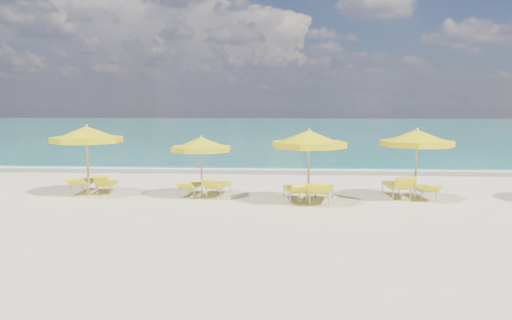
{
  "coord_description": "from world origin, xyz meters",
  "views": [
    {
      "loc": [
        1.14,
        -16.45,
        3.25
      ],
      "look_at": [
        0.0,
        1.5,
        1.2
      ],
      "focal_mm": 35.0,
      "sensor_mm": 36.0,
      "label": 1
    }
  ],
  "objects": [
    {
      "name": "umbrella_3",
      "position": [
        -5.88,
        0.55,
        2.14
      ],
      "size": [
        3.16,
        3.16,
        2.52
      ],
      "rotation": [
        0.0,
        0.0,
        -0.33
      ],
      "color": "tan",
      "rests_on": "ground"
    },
    {
      "name": "foam_line",
      "position": [
        0.0,
        8.2,
        0.0
      ],
      "size": [
        120.0,
        1.2,
        0.03
      ],
      "primitive_type": "cube",
      "color": "white",
      "rests_on": "ground"
    },
    {
      "name": "umbrella_5",
      "position": [
        1.83,
        -0.47,
        2.1
      ],
      "size": [
        2.95,
        2.95,
        2.46
      ],
      "rotation": [
        0.0,
        0.0,
        -0.25
      ],
      "color": "tan",
      "rests_on": "ground"
    },
    {
      "name": "lounger_5_left",
      "position": [
        1.41,
        0.06,
        0.22
      ],
      "size": [
        0.91,
        1.95,
        0.74
      ],
      "rotation": [
        0.0,
        0.0,
        0.17
      ],
      "color": "#A5A8AD",
      "rests_on": "ground"
    },
    {
      "name": "lounger_4_left",
      "position": [
        -2.26,
        0.83,
        0.2
      ],
      "size": [
        0.7,
        1.74,
        0.65
      ],
      "rotation": [
        0.0,
        0.0,
        -0.09
      ],
      "color": "#A5A8AD",
      "rests_on": "ground"
    },
    {
      "name": "lounger_5_right",
      "position": [
        2.27,
        -0.1,
        0.24
      ],
      "size": [
        1.04,
        2.13,
        0.83
      ],
      "rotation": [
        0.0,
        0.0,
        -0.19
      ],
      "color": "#A5A8AD",
      "rests_on": "ground"
    },
    {
      "name": "lounger_4_right",
      "position": [
        -1.3,
        0.84,
        0.21
      ],
      "size": [
        0.87,
        1.84,
        0.73
      ],
      "rotation": [
        0.0,
        0.0,
        -0.18
      ],
      "color": "#A5A8AD",
      "rests_on": "ground"
    },
    {
      "name": "lounger_6_left",
      "position": [
        4.94,
        0.91,
        0.24
      ],
      "size": [
        0.8,
        1.99,
        0.91
      ],
      "rotation": [
        0.0,
        0.0,
        0.08
      ],
      "color": "#A5A8AD",
      "rests_on": "ground"
    },
    {
      "name": "whitecap_far",
      "position": [
        8.0,
        24.0,
        0.0
      ],
      "size": [
        18.0,
        0.3,
        0.05
      ],
      "primitive_type": "cube",
      "color": "white",
      "rests_on": "ground"
    },
    {
      "name": "umbrella_4",
      "position": [
        -1.81,
        0.42,
        1.84
      ],
      "size": [
        2.72,
        2.72,
        2.15
      ],
      "rotation": [
        0.0,
        0.0,
        -0.34
      ],
      "color": "tan",
      "rests_on": "ground"
    },
    {
      "name": "lounger_3_right",
      "position": [
        -5.42,
        1.11,
        0.2
      ],
      "size": [
        0.72,
        1.63,
        0.77
      ],
      "rotation": [
        0.0,
        0.0,
        0.12
      ],
      "color": "#A5A8AD",
      "rests_on": "ground"
    },
    {
      "name": "ground_plane",
      "position": [
        0.0,
        0.0,
        0.0
      ],
      "size": [
        120.0,
        120.0,
        0.0
      ],
      "primitive_type": "plane",
      "color": "beige"
    },
    {
      "name": "whitecap_near",
      "position": [
        -6.0,
        17.0,
        0.0
      ],
      "size": [
        14.0,
        0.36,
        0.05
      ],
      "primitive_type": "cube",
      "color": "white",
      "rests_on": "ground"
    },
    {
      "name": "wet_sand_band",
      "position": [
        0.0,
        7.4,
        0.0
      ],
      "size": [
        120.0,
        2.6,
        0.01
      ],
      "primitive_type": "cube",
      "color": "tan",
      "rests_on": "ground"
    },
    {
      "name": "lounger_6_right",
      "position": [
        5.83,
        0.8,
        0.2
      ],
      "size": [
        0.73,
        1.72,
        0.64
      ],
      "rotation": [
        0.0,
        0.0,
        0.12
      ],
      "color": "#A5A8AD",
      "rests_on": "ground"
    },
    {
      "name": "lounger_3_left",
      "position": [
        -6.27,
        1.11,
        0.23
      ],
      "size": [
        0.77,
        1.99,
        0.72
      ],
      "rotation": [
        0.0,
        0.0,
        0.08
      ],
      "color": "#A5A8AD",
      "rests_on": "ground"
    },
    {
      "name": "umbrella_6",
      "position": [
        5.43,
        0.38,
        2.08
      ],
      "size": [
        2.81,
        2.81,
        2.44
      ],
      "rotation": [
        0.0,
        0.0,
        -0.19
      ],
      "color": "tan",
      "rests_on": "ground"
    },
    {
      "name": "ocean",
      "position": [
        0.0,
        48.0,
        0.0
      ],
      "size": [
        120.0,
        80.0,
        0.3
      ],
      "primitive_type": "cube",
      "color": "#136F5F",
      "rests_on": "ground"
    }
  ]
}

